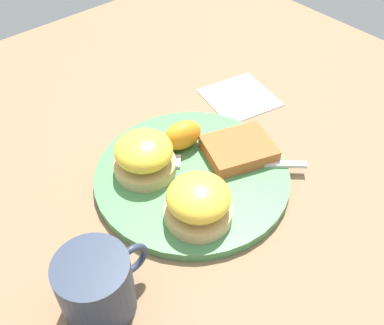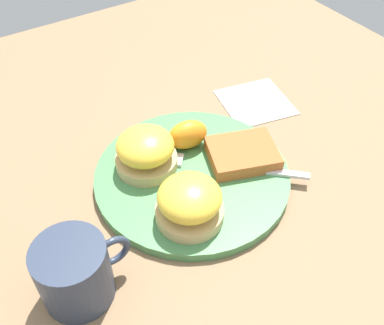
# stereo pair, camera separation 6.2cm
# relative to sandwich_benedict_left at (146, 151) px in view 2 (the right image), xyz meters

# --- Properties ---
(ground_plane) EXTENTS (1.10, 1.10, 0.00)m
(ground_plane) POSITION_rel_sandwich_benedict_left_xyz_m (0.05, -0.05, -0.04)
(ground_plane) COLOR #846647
(plate) EXTENTS (0.27, 0.27, 0.01)m
(plate) POSITION_rel_sandwich_benedict_left_xyz_m (0.05, -0.05, -0.04)
(plate) COLOR #47844C
(plate) RESTS_ON ground_plane
(sandwich_benedict_left) EXTENTS (0.09, 0.09, 0.06)m
(sandwich_benedict_left) POSITION_rel_sandwich_benedict_left_xyz_m (0.00, 0.00, 0.00)
(sandwich_benedict_left) COLOR tan
(sandwich_benedict_left) RESTS_ON plate
(sandwich_benedict_right) EXTENTS (0.09, 0.09, 0.06)m
(sandwich_benedict_right) POSITION_rel_sandwich_benedict_left_xyz_m (0.00, -0.11, 0.00)
(sandwich_benedict_right) COLOR tan
(sandwich_benedict_right) RESTS_ON plate
(hashbrown_patty) EXTENTS (0.12, 0.10, 0.02)m
(hashbrown_patty) POSITION_rel_sandwich_benedict_left_xyz_m (0.12, -0.06, -0.02)
(hashbrown_patty) COLOR #B95C2D
(hashbrown_patty) RESTS_ON plate
(orange_wedge) EXTENTS (0.06, 0.04, 0.04)m
(orange_wedge) POSITION_rel_sandwich_benedict_left_xyz_m (0.07, 0.00, -0.01)
(orange_wedge) COLOR orange
(orange_wedge) RESTS_ON plate
(fork) EXTENTS (0.18, 0.17, 0.00)m
(fork) POSITION_rel_sandwich_benedict_left_xyz_m (0.08, -0.06, -0.03)
(fork) COLOR silver
(fork) RESTS_ON plate
(cup) EXTENTS (0.11, 0.08, 0.08)m
(cup) POSITION_rel_sandwich_benedict_left_xyz_m (-0.16, -0.13, -0.00)
(cup) COLOR #2D384C
(cup) RESTS_ON ground_plane
(napkin) EXTENTS (0.13, 0.13, 0.00)m
(napkin) POSITION_rel_sandwich_benedict_left_xyz_m (0.23, 0.05, -0.04)
(napkin) COLOR white
(napkin) RESTS_ON ground_plane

